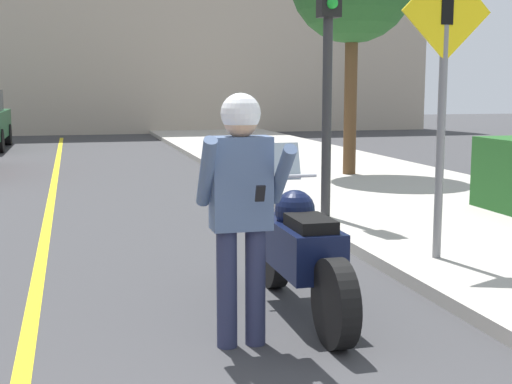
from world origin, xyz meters
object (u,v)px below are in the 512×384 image
Objects in this scene: motorcycle at (300,250)px; person_biker at (241,194)px; traffic_light at (329,35)px; crossing_sign at (443,83)px.

person_biker is at bearing -135.94° from motorcycle.
traffic_light reaches higher than motorcycle.
crossing_sign is at bearing -82.87° from traffic_light.
person_biker is 2.87m from crossing_sign.
motorcycle is at bearing -113.39° from traffic_light.
crossing_sign reaches higher than motorcycle.
crossing_sign is (1.71, 0.94, 1.29)m from motorcycle.
traffic_light is at bearing 62.34° from person_biker.
motorcycle is 2.34m from crossing_sign.
motorcycle is 4.03m from traffic_light.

